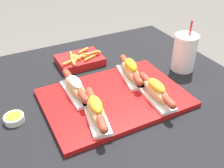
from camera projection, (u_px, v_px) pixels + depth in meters
patio_table at (101, 160)px, 1.17m from camera, size 1.18×1.02×0.71m
serving_tray at (115, 98)px, 0.95m from camera, size 0.50×0.35×0.02m
hot_dog_0 at (96, 110)px, 0.83m from camera, size 0.09×0.22×0.07m
hot_dog_1 at (156, 91)px, 0.92m from camera, size 0.07×0.22×0.07m
hot_dog_2 at (75, 87)px, 0.94m from camera, size 0.06×0.23×0.07m
hot_dog_3 at (131, 70)px, 1.03m from camera, size 0.10×0.22×0.08m
sauce_bowl at (14, 118)px, 0.86m from camera, size 0.07×0.07×0.02m
drink_cup at (184, 53)px, 1.10m from camera, size 0.10×0.10×0.22m
fries_basket at (80, 60)px, 1.17m from camera, size 0.20×0.15×0.06m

